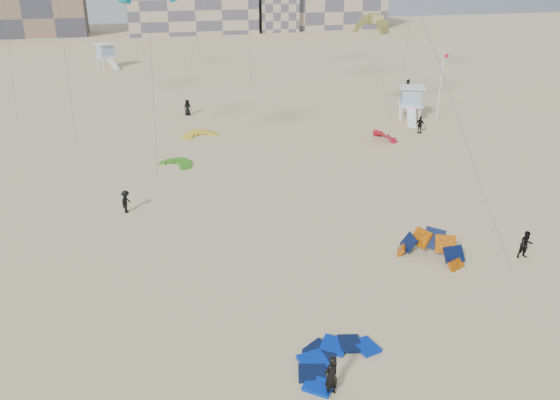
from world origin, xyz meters
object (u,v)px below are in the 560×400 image
object	(u,v)px
kite_ground_orange	(429,258)
kitesurfer_main	(331,376)
kite_ground_blue	(335,363)
lifeguard_tower_near	(411,104)

from	to	relation	value
kite_ground_orange	kitesurfer_main	xyz separation A→B (m)	(-9.67, -9.05, 0.96)
kite_ground_orange	kitesurfer_main	distance (m)	13.28
kite_ground_blue	kite_ground_orange	xyz separation A→B (m)	(8.77, 7.29, 0.00)
kite_ground_blue	kitesurfer_main	world-z (taller)	kitesurfer_main
kite_ground_blue	lifeguard_tower_near	bearing A→B (deg)	26.05
kitesurfer_main	lifeguard_tower_near	distance (m)	44.97
kite_ground_blue	kite_ground_orange	bearing A→B (deg)	7.77
kite_ground_orange	lifeguard_tower_near	distance (m)	32.41
kite_ground_blue	lifeguard_tower_near	xyz separation A→B (m)	(22.79, 36.45, 1.89)
kite_ground_blue	kitesurfer_main	xyz separation A→B (m)	(-0.90, -1.77, 0.96)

